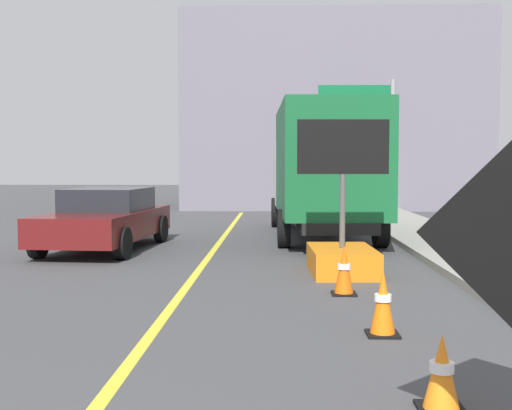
{
  "coord_description": "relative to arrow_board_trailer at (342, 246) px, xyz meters",
  "views": [
    {
      "loc": [
        1.42,
        -1.5,
        1.9
      ],
      "look_at": [
        1.22,
        4.59,
        1.52
      ],
      "focal_mm": 44.78,
      "sensor_mm": 36.0,
      "label": 1
    }
  ],
  "objects": [
    {
      "name": "far_building_block",
      "position": [
        1.32,
        18.9,
        3.71
      ],
      "size": [
        13.08,
        7.6,
        8.39
      ],
      "primitive_type": "cube",
      "color": "slate",
      "rests_on": "ground"
    },
    {
      "name": "box_truck",
      "position": [
        0.05,
        5.58,
        1.34
      ],
      "size": [
        2.73,
        7.85,
        3.35
      ],
      "color": "black",
      "rests_on": "ground"
    },
    {
      "name": "traffic_cone_far_lane",
      "position": [
        -0.16,
        -1.88,
        -0.12
      ],
      "size": [
        0.36,
        0.36,
        0.74
      ],
      "color": "black",
      "rests_on": "ground"
    },
    {
      "name": "pickup_car",
      "position": [
        -5.03,
        3.07,
        0.22
      ],
      "size": [
        2.28,
        4.66,
        1.38
      ],
      "color": "#591414",
      "rests_on": "ground"
    },
    {
      "name": "lane_center_stripe",
      "position": [
        -2.56,
        -3.7,
        -0.48
      ],
      "size": [
        0.14,
        36.0,
        0.01
      ],
      "primitive_type": "cube",
      "color": "yellow",
      "rests_on": "ground"
    },
    {
      "name": "traffic_cone_mid_lane",
      "position": [
        0.04,
        -4.12,
        -0.11
      ],
      "size": [
        0.36,
        0.36,
        0.75
      ],
      "color": "black",
      "rests_on": "ground"
    },
    {
      "name": "traffic_cone_near_sign",
      "position": [
        0.13,
        -6.33,
        -0.18
      ],
      "size": [
        0.36,
        0.36,
        0.61
      ],
      "color": "black",
      "rests_on": "ground"
    },
    {
      "name": "arrow_board_trailer",
      "position": [
        0.0,
        0.0,
        0.0
      ],
      "size": [
        1.6,
        1.84,
        2.7
      ],
      "color": "orange",
      "rests_on": "ground"
    },
    {
      "name": "highway_guide_sign",
      "position": [
        2.25,
        12.2,
        2.94
      ],
      "size": [
        2.79,
        0.18,
        5.0
      ],
      "color": "gray",
      "rests_on": "ground"
    }
  ]
}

